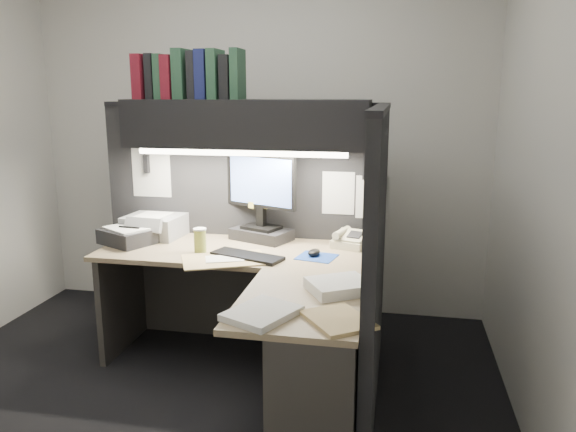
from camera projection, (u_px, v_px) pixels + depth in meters
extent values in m
plane|color=black|center=(194.00, 400.00, 3.16)|extent=(3.50, 3.50, 0.00)
cube|color=silver|center=(257.00, 138.00, 4.30)|extent=(3.50, 0.04, 2.70)
cube|color=silver|center=(550.00, 170.00, 2.54)|extent=(0.04, 3.00, 2.70)
cube|color=black|center=(241.00, 225.00, 3.87)|extent=(1.90, 0.06, 1.60)
cube|color=black|center=(375.00, 265.00, 2.97)|extent=(0.06, 1.50, 1.60)
cube|color=#947D5E|center=(236.00, 252.00, 3.52)|extent=(1.70, 0.68, 0.03)
cube|color=#947D5E|center=(302.00, 302.00, 2.69)|extent=(0.60, 0.85, 0.03)
cube|color=#33302D|center=(249.00, 290.00, 3.89)|extent=(1.61, 0.02, 0.70)
cube|color=#33302D|center=(122.00, 298.00, 3.75)|extent=(0.04, 0.61, 0.70)
cube|color=#33302D|center=(315.00, 397.00, 2.53)|extent=(0.38, 0.40, 0.70)
cube|color=black|center=(246.00, 124.00, 3.53)|extent=(1.55, 0.34, 0.30)
cylinder|color=white|center=(240.00, 153.00, 3.43)|extent=(1.32, 0.04, 0.04)
cube|color=black|center=(262.00, 234.00, 3.74)|extent=(0.44, 0.36, 0.07)
cube|color=black|center=(261.00, 216.00, 3.71)|extent=(0.07, 0.06, 0.13)
cube|color=black|center=(261.00, 181.00, 3.66)|extent=(0.50, 0.24, 0.35)
cube|color=#5F7FD1|center=(260.00, 181.00, 3.64)|extent=(0.45, 0.19, 0.31)
cube|color=black|center=(247.00, 256.00, 3.34)|extent=(0.47, 0.29, 0.02)
cube|color=navy|center=(317.00, 257.00, 3.35)|extent=(0.26, 0.24, 0.00)
ellipsoid|color=black|center=(314.00, 252.00, 3.37)|extent=(0.09, 0.12, 0.04)
cube|color=beige|center=(351.00, 240.00, 3.57)|extent=(0.26, 0.26, 0.08)
cylinder|color=#A4AA44|center=(200.00, 241.00, 3.45)|extent=(0.08, 0.08, 0.14)
cube|color=gray|center=(155.00, 226.00, 3.82)|extent=(0.39, 0.34, 0.15)
cube|color=black|center=(128.00, 236.00, 3.65)|extent=(0.41, 0.38, 0.10)
cube|color=tan|center=(224.00, 260.00, 3.29)|extent=(0.57, 0.49, 0.01)
cube|color=white|center=(339.00, 286.00, 2.77)|extent=(0.37, 0.36, 0.06)
cube|color=white|center=(262.00, 313.00, 2.47)|extent=(0.35, 0.38, 0.03)
cube|color=tan|center=(338.00, 320.00, 2.41)|extent=(0.36, 0.38, 0.02)
cube|color=maroon|center=(143.00, 77.00, 3.58)|extent=(0.07, 0.22, 0.28)
cube|color=black|center=(155.00, 77.00, 3.59)|extent=(0.05, 0.22, 0.28)
cube|color=#234630|center=(163.00, 77.00, 3.56)|extent=(0.05, 0.22, 0.28)
cube|color=maroon|center=(171.00, 77.00, 3.55)|extent=(0.06, 0.22, 0.27)
cube|color=#234630|center=(183.00, 74.00, 3.54)|extent=(0.07, 0.22, 0.31)
cube|color=black|center=(196.00, 76.00, 3.53)|extent=(0.05, 0.22, 0.29)
cube|color=#161C4F|center=(205.00, 75.00, 3.52)|extent=(0.07, 0.22, 0.30)
cube|color=#234630|center=(216.00, 75.00, 3.49)|extent=(0.06, 0.22, 0.30)
cube|color=black|center=(228.00, 78.00, 3.51)|extent=(0.06, 0.22, 0.27)
cube|color=#234630|center=(238.00, 74.00, 3.47)|extent=(0.05, 0.22, 0.31)
cube|color=white|center=(338.00, 193.00, 3.66)|extent=(0.21, 0.00, 0.28)
cube|color=white|center=(372.00, 197.00, 3.62)|extent=(0.21, 0.00, 0.28)
cube|color=white|center=(151.00, 172.00, 3.88)|extent=(0.28, 0.00, 0.34)
cube|color=black|center=(369.00, 230.00, 2.80)|extent=(0.00, 0.18, 0.22)
cube|color=white|center=(364.00, 265.00, 2.48)|extent=(0.00, 0.21, 0.28)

